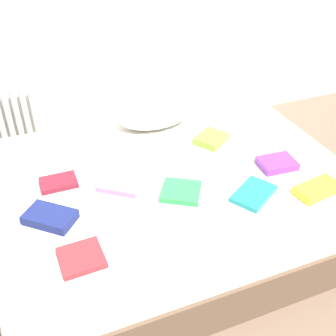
# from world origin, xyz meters

# --- Properties ---
(ground_plane) EXTENTS (8.00, 8.00, 0.00)m
(ground_plane) POSITION_xyz_m (0.00, 0.00, 0.00)
(ground_plane) COLOR #7F6651
(bed) EXTENTS (2.00, 1.50, 0.50)m
(bed) POSITION_xyz_m (0.00, 0.00, 0.25)
(bed) COLOR brown
(bed) RESTS_ON ground
(radiator) EXTENTS (0.54, 0.04, 0.55)m
(radiator) POSITION_xyz_m (-0.89, 1.20, 0.36)
(radiator) COLOR white
(radiator) RESTS_ON ground
(pillow) EXTENTS (0.49, 0.29, 0.14)m
(pillow) POSITION_xyz_m (0.09, 0.53, 0.57)
(pillow) COLOR white
(pillow) RESTS_ON bed
(textbook_red) EXTENTS (0.20, 0.19, 0.03)m
(textbook_red) POSITION_xyz_m (-0.63, -0.48, 0.51)
(textbook_red) COLOR red
(textbook_red) RESTS_ON bed
(textbook_white) EXTENTS (0.26, 0.25, 0.04)m
(textbook_white) POSITION_xyz_m (-0.07, 0.16, 0.52)
(textbook_white) COLOR white
(textbook_white) RESTS_ON bed
(textbook_green) EXTENTS (0.27, 0.27, 0.03)m
(textbook_green) POSITION_xyz_m (-0.03, -0.22, 0.52)
(textbook_green) COLOR green
(textbook_green) RESTS_ON bed
(textbook_purple) EXTENTS (0.22, 0.17, 0.04)m
(textbook_purple) POSITION_xyz_m (0.58, -0.20, 0.52)
(textbook_purple) COLOR purple
(textbook_purple) RESTS_ON bed
(textbook_maroon) EXTENTS (0.20, 0.14, 0.03)m
(textbook_maroon) POSITION_xyz_m (-0.62, 0.10, 0.51)
(textbook_maroon) COLOR maroon
(textbook_maroon) RESTS_ON bed
(textbook_navy) EXTENTS (0.28, 0.27, 0.05)m
(textbook_navy) POSITION_xyz_m (-0.71, -0.18, 0.52)
(textbook_navy) COLOR navy
(textbook_navy) RESTS_ON bed
(textbook_lime) EXTENTS (0.25, 0.24, 0.05)m
(textbook_lime) POSITION_xyz_m (0.35, 0.19, 0.52)
(textbook_lime) COLOR #8CC638
(textbook_lime) RESTS_ON bed
(textbook_pink) EXTENTS (0.26, 0.25, 0.03)m
(textbook_pink) POSITION_xyz_m (-0.32, -0.05, 0.51)
(textbook_pink) COLOR pink
(textbook_pink) RESTS_ON bed
(textbook_teal) EXTENTS (0.29, 0.26, 0.03)m
(textbook_teal) POSITION_xyz_m (0.31, -0.38, 0.51)
(textbook_teal) COLOR teal
(textbook_teal) RESTS_ON bed
(textbook_yellow) EXTENTS (0.26, 0.16, 0.05)m
(textbook_yellow) POSITION_xyz_m (0.64, -0.48, 0.52)
(textbook_yellow) COLOR yellow
(textbook_yellow) RESTS_ON bed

